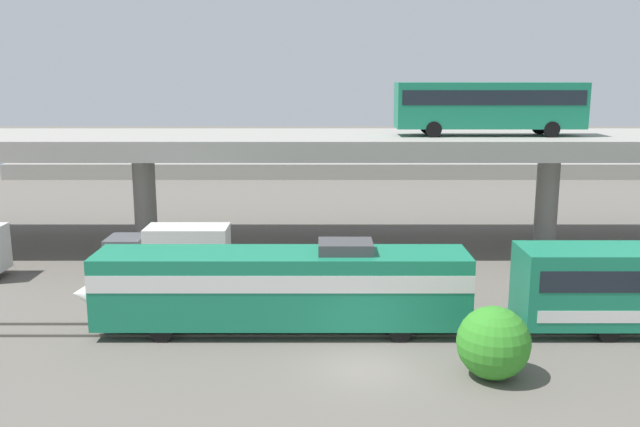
{
  "coord_description": "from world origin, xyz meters",
  "views": [
    {
      "loc": [
        -1.75,
        -25.13,
        11.4
      ],
      "look_at": [
        -1.88,
        14.6,
        3.27
      ],
      "focal_mm": 38.12,
      "sensor_mm": 36.0,
      "label": 1
    }
  ],
  "objects": [
    {
      "name": "parked_car_2",
      "position": [
        -30.12,
        53.0,
        2.5
      ],
      "size": [
        4.36,
        1.83,
        1.5
      ],
      "color": "maroon",
      "rests_on": "pier_parking_lot"
    },
    {
      "name": "parked_car_3",
      "position": [
        -24.66,
        52.4,
        2.49
      ],
      "size": [
        4.07,
        1.84,
        1.5
      ],
      "rotation": [
        0.0,
        0.0,
        3.14
      ],
      "color": "#515459",
      "rests_on": "pier_parking_lot"
    },
    {
      "name": "rail_strip_far",
      "position": [
        0.0,
        4.72,
        0.06
      ],
      "size": [
        110.0,
        0.12,
        0.12
      ],
      "primitive_type": "cube",
      "color": "#59544C",
      "rests_on": "ground_plane"
    },
    {
      "name": "rail_strip_near",
      "position": [
        0.0,
        3.28,
        0.06
      ],
      "size": [
        110.0,
        0.12,
        0.12
      ],
      "primitive_type": "cube",
      "color": "#59544C",
      "rests_on": "ground_plane"
    },
    {
      "name": "service_truck_west",
      "position": [
        -10.12,
        12.06,
        1.64
      ],
      "size": [
        6.8,
        2.46,
        3.04
      ],
      "rotation": [
        0.0,
        0.0,
        3.14
      ],
      "color": "#515459",
      "rests_on": "ground_plane"
    },
    {
      "name": "shrub_right",
      "position": [
        4.85,
        -0.83,
        1.4
      ],
      "size": [
        2.81,
        2.81,
        2.81
      ],
      "primitive_type": "sphere",
      "color": "#348A27",
      "rests_on": "ground_plane"
    },
    {
      "name": "transit_bus_on_overpass",
      "position": [
        9.12,
        18.99,
        9.59
      ],
      "size": [
        12.0,
        2.68,
        3.4
      ],
      "rotation": [
        0.0,
        0.0,
        3.14
      ],
      "color": "#197A56",
      "rests_on": "highway_overpass"
    },
    {
      "name": "highway_overpass",
      "position": [
        0.0,
        20.0,
        6.74
      ],
      "size": [
        96.0,
        10.32,
        7.53
      ],
      "color": "gray",
      "rests_on": "ground_plane"
    },
    {
      "name": "parked_car_1",
      "position": [
        12.63,
        55.24,
        2.5
      ],
      "size": [
        4.5,
        1.99,
        1.5
      ],
      "color": "#B7B7BC",
      "rests_on": "pier_parking_lot"
    },
    {
      "name": "parked_car_0",
      "position": [
        -27.76,
        56.97,
        2.5
      ],
      "size": [
        4.61,
        1.82,
        1.5
      ],
      "color": "maroon",
      "rests_on": "pier_parking_lot"
    },
    {
      "name": "ground_plane",
      "position": [
        0.0,
        0.0,
        0.0
      ],
      "size": [
        260.0,
        260.0,
        0.0
      ],
      "primitive_type": "plane",
      "color": "#605B54"
    },
    {
      "name": "train_locomotive",
      "position": [
        -4.28,
        4.0,
        2.19
      ],
      "size": [
        17.71,
        3.04,
        4.18
      ],
      "rotation": [
        0.0,
        0.0,
        3.14
      ],
      "color": "#197A56",
      "rests_on": "ground_plane"
    },
    {
      "name": "pier_parking_lot",
      "position": [
        0.0,
        55.0,
        0.86
      ],
      "size": [
        74.09,
        11.72,
        1.72
      ],
      "primitive_type": "cube",
      "color": "gray",
      "rests_on": "ground_plane"
    },
    {
      "name": "harbor_water",
      "position": [
        0.0,
        78.0,
        0.0
      ],
      "size": [
        140.0,
        36.0,
        0.01
      ],
      "primitive_type": "cube",
      "color": "#2D5170",
      "rests_on": "ground_plane"
    }
  ]
}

